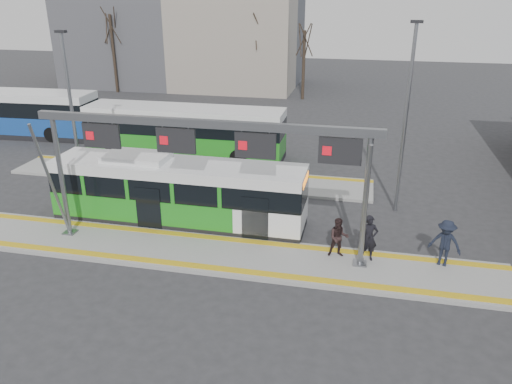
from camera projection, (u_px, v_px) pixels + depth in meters
ground at (216, 256)px, 19.52m from camera, size 120.00×120.00×0.00m
platform_main at (216, 254)px, 19.49m from camera, size 22.00×3.00×0.15m
platform_second at (188, 176)px, 27.51m from camera, size 20.00×3.00×0.15m
tactile_main at (216, 252)px, 19.46m from camera, size 22.00×2.65×0.02m
tactile_second at (195, 168)px, 28.52m from camera, size 20.00×0.35×0.02m
gantry at (206, 148)px, 18.18m from camera, size 13.00×1.68×5.20m
hero_bus at (178, 193)px, 21.84m from camera, size 11.14×2.44×3.05m
bg_bus_green at (185, 132)px, 30.59m from camera, size 12.23×2.65×3.06m
bg_bus_blue at (12, 114)px, 34.99m from camera, size 12.09×3.22×3.12m
passenger_a at (369, 238)px, 18.63m from camera, size 0.72×0.55×1.80m
passenger_b at (339, 238)px, 18.92m from camera, size 0.86×0.72×1.57m
passenger_c at (445, 243)px, 18.27m from camera, size 1.32×1.00×1.81m
tree_left at (260, 31)px, 45.76m from camera, size 1.40×1.40×7.93m
tree_mid at (305, 40)px, 44.97m from camera, size 1.40×1.40×7.02m
tree_far at (111, 26)px, 47.74m from camera, size 1.40×1.40×8.40m
lamp_west at (72, 112)px, 23.76m from camera, size 0.50×0.25×7.96m
lamp_east at (406, 117)px, 21.79m from camera, size 0.50×0.25×8.50m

